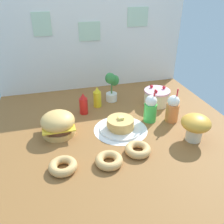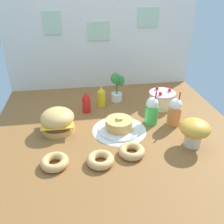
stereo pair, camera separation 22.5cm
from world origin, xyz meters
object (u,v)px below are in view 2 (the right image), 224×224
Objects in this scene: ketchup_bottle at (86,103)px; donut_pink_glaze at (55,162)px; orange_float_cup at (175,112)px; potted_plant at (117,86)px; mustard_bottle at (101,97)px; layer_cake at (162,99)px; donut_chocolate at (100,160)px; mushroom_stool at (194,130)px; pancake_stack at (119,125)px; cream_soda_cup at (152,111)px; burger at (58,120)px; donut_vanilla at (132,151)px.

donut_pink_glaze is at bearing -109.74° from ketchup_bottle.
potted_plant is (-0.45, 0.59, 0.05)m from orange_float_cup.
mustard_bottle is 1.08× the size of donut_pink_glaze.
donut_pink_glaze is at bearing -158.80° from orange_float_cup.
donut_chocolate is at bearing -132.75° from layer_cake.
donut_pink_glaze is (-1.10, -0.79, -0.05)m from layer_cake.
mustard_bottle is 0.91× the size of mushroom_stool.
donut_pink_glaze is (-0.56, -0.40, -0.02)m from pancake_stack.
ketchup_bottle reaches higher than pancake_stack.
orange_float_cup is at bearing -15.26° from cream_soda_cup.
burger is at bearing 160.26° from mushroom_stool.
burger is 0.74m from donut_vanilla.
burger is 1.43× the size of donut_vanilla.
donut_chocolate is 0.85× the size of mushroom_stool.
burger is 0.56m from pancake_stack.
potted_plant is (0.64, 0.53, 0.08)m from burger.
ketchup_bottle is 1.00× the size of mustard_bottle.
layer_cake is 0.52m from potted_plant.
burger is 1.14m from layer_cake.
mushroom_stool is at bearing -62.44° from potted_plant.
mushroom_stool is at bearing -87.75° from layer_cake.
ketchup_bottle reaches higher than donut_pink_glaze.
donut_pink_glaze and donut_chocolate have the same top height.
mustard_bottle reaches higher than donut_pink_glaze.
potted_plant is 1.39× the size of mushroom_stool.
pancake_stack is 1.11× the size of potted_plant.
potted_plant reaches higher than layer_cake.
mustard_bottle is at bearing 99.22° from donut_vanilla.
burger is 0.88m from cream_soda_cup.
pancake_stack is at bearing -143.54° from layer_cake.
burger is at bearing 176.78° from orange_float_cup.
pancake_stack is 0.64m from potted_plant.
layer_cake is 0.37m from orange_float_cup.
donut_vanilla is at bearing -142.19° from orange_float_cup.
orange_float_cup is 1.61× the size of donut_vanilla.
orange_float_cup is at bearing -90.89° from layer_cake.
cream_soda_cup is 1.02m from donut_pink_glaze.
donut_pink_glaze is at bearing -90.91° from burger.
donut_chocolate is at bearing -117.57° from pancake_stack.
orange_float_cup is at bearing -3.22° from burger.
orange_float_cup is at bearing -24.82° from ketchup_bottle.
layer_cake is (0.54, 0.40, 0.03)m from pancake_stack.
potted_plant is at bearing 39.64° from burger.
ketchup_bottle is at bearing 93.79° from donut_chocolate.
mushroom_stool reaches higher than burger.
cream_soda_cup is 1.61× the size of donut_chocolate.
orange_float_cup reaches higher than mustard_bottle.
mustard_bottle is (0.45, 0.43, 0.00)m from burger.
orange_float_cup is 1.18m from donut_pink_glaze.
donut_chocolate is 0.27m from donut_vanilla.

